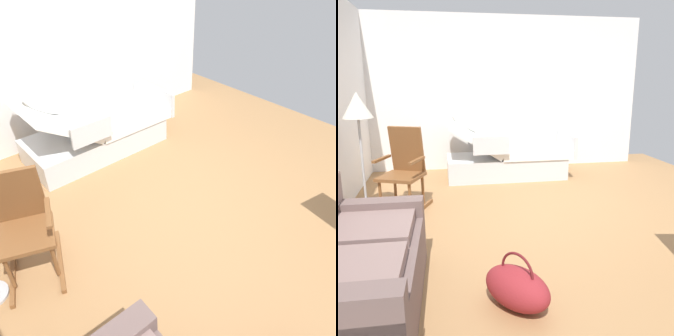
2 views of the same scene
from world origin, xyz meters
TOP-DOWN VIEW (x-y plane):
  - ground_plane at (0.00, 0.00)m, footprint 6.39×6.39m
  - side_wall at (2.61, 0.00)m, footprint 0.10×5.00m
  - hospital_bed at (1.87, 0.12)m, footprint 1.05×2.06m
  - rocking_chair at (0.52, 1.66)m, footprint 0.88×0.72m

SIDE VIEW (x-z plane):
  - ground_plane at x=0.00m, z-range 0.00..0.00m
  - hospital_bed at x=1.87m, z-range -0.24..0.86m
  - rocking_chair at x=0.52m, z-range -0.02..1.03m
  - side_wall at x=2.61m, z-range 0.00..2.70m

